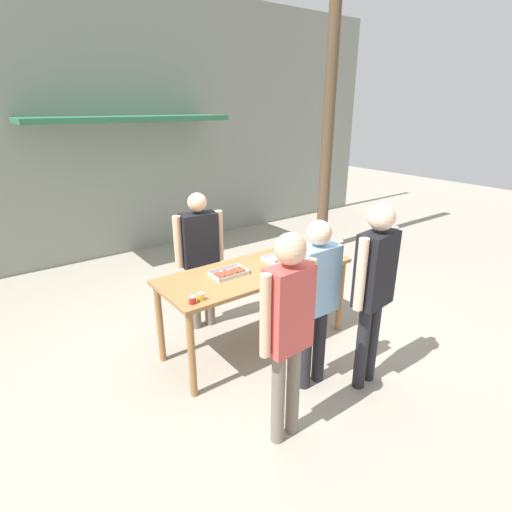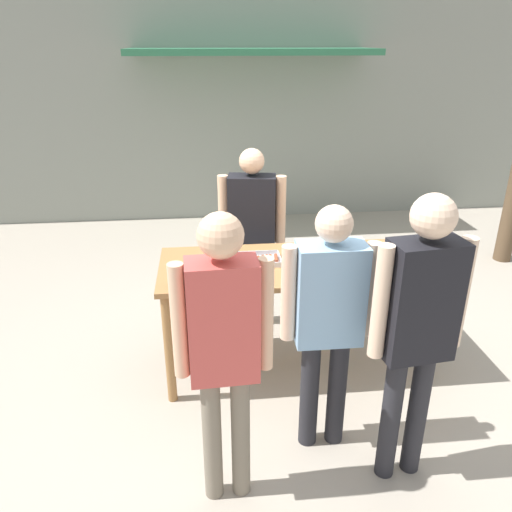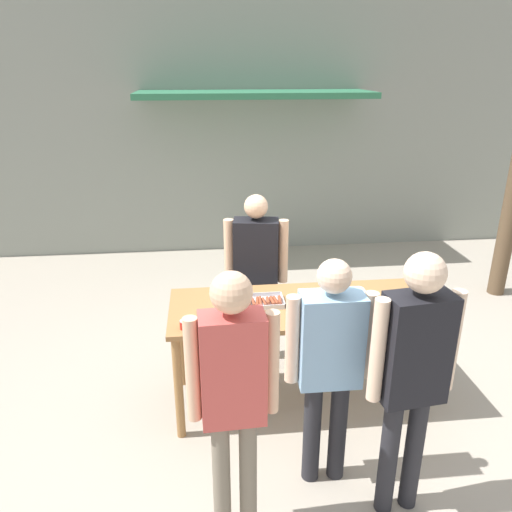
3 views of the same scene
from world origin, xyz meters
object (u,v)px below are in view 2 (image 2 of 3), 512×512
food_tray_sausages (256,260)px  person_customer_holding_hotdog (224,339)px  person_customer_with_cup (418,319)px  beer_cup (429,267)px  condiment_jar_ketchup (187,280)px  food_tray_buns (344,255)px  condiment_jar_mustard (174,282)px  person_customer_waiting_in_line (328,312)px  person_server_behind_table (252,224)px

food_tray_sausages → person_customer_holding_hotdog: size_ratio=0.21×
person_customer_with_cup → beer_cup: bearing=-124.9°
condiment_jar_ketchup → beer_cup: bearing=-0.3°
food_tray_buns → condiment_jar_mustard: condiment_jar_mustard is taller
person_customer_with_cup → person_customer_waiting_in_line: person_customer_with_cup is taller
food_tray_sausages → condiment_jar_ketchup: bearing=-147.2°
person_server_behind_table → person_customer_with_cup: bearing=-60.7°
food_tray_sausages → condiment_jar_ketchup: (-0.52, -0.34, 0.02)m
food_tray_sausages → person_customer_with_cup: size_ratio=0.21×
condiment_jar_mustard → person_server_behind_table: size_ratio=0.04×
beer_cup → person_server_behind_table: person_server_behind_table is taller
food_tray_sausages → condiment_jar_ketchup: size_ratio=5.56×
condiment_jar_ketchup → person_customer_holding_hotdog: 0.98m
food_tray_sausages → food_tray_buns: food_tray_buns is taller
food_tray_sausages → food_tray_buns: (0.70, 0.00, 0.01)m
food_tray_buns → condiment_jar_ketchup: 1.27m
beer_cup → person_customer_holding_hotdog: person_customer_holding_hotdog is taller
person_customer_with_cup → condiment_jar_mustard: bearing=-39.4°
food_tray_sausages → condiment_jar_mustard: condiment_jar_mustard is taller
food_tray_sausages → person_customer_waiting_in_line: (0.35, -0.93, 0.05)m
beer_cup → person_customer_holding_hotdog: (-1.56, -0.95, 0.09)m
condiment_jar_ketchup → person_customer_waiting_in_line: bearing=-34.3°
food_tray_buns → condiment_jar_ketchup: bearing=-164.6°
condiment_jar_ketchup → condiment_jar_mustard: bearing=-171.0°
food_tray_buns → condiment_jar_ketchup: condiment_jar_ketchup is taller
condiment_jar_mustard → beer_cup: (1.86, 0.01, 0.02)m
food_tray_buns → person_customer_waiting_in_line: person_customer_waiting_in_line is taller
food_tray_sausages → beer_cup: 1.30m
beer_cup → person_customer_waiting_in_line: bearing=-147.1°
condiment_jar_ketchup → person_customer_holding_hotdog: (0.21, -0.95, 0.11)m
beer_cup → person_server_behind_table: size_ratio=0.06×
beer_cup → person_server_behind_table: (-1.21, 1.03, 0.01)m
condiment_jar_ketchup → food_tray_sausages: bearing=32.8°
person_customer_waiting_in_line → food_tray_sausages: bearing=-69.2°
condiment_jar_ketchup → person_customer_holding_hotdog: person_customer_holding_hotdog is taller
beer_cup → person_customer_waiting_in_line: person_customer_waiting_in_line is taller
condiment_jar_ketchup → person_customer_with_cup: person_customer_with_cup is taller
food_tray_buns → person_customer_with_cup: person_customer_with_cup is taller
person_server_behind_table → person_customer_with_cup: (0.73, -1.92, 0.10)m
condiment_jar_ketchup → person_customer_waiting_in_line: size_ratio=0.04×
condiment_jar_mustard → person_server_behind_table: bearing=57.8°
condiment_jar_ketchup → person_server_behind_table: size_ratio=0.04×
condiment_jar_mustard → beer_cup: bearing=0.2°
condiment_jar_mustard → person_customer_holding_hotdog: size_ratio=0.04×
food_tray_buns → person_customer_with_cup: 1.25m
condiment_jar_ketchup → person_customer_holding_hotdog: bearing=-77.4°
condiment_jar_ketchup → person_customer_holding_hotdog: size_ratio=0.04×
beer_cup → person_server_behind_table: 1.59m
food_tray_buns → food_tray_sausages: bearing=-179.9°
person_server_behind_table → person_customer_holding_hotdog: size_ratio=0.95×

